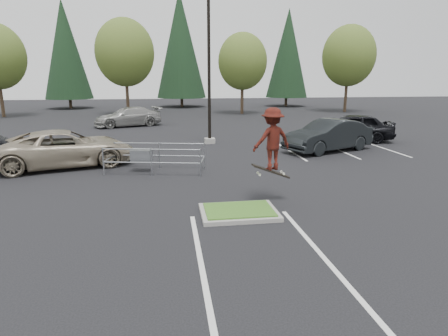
{
  "coord_description": "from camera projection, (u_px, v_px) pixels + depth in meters",
  "views": [
    {
      "loc": [
        -1.94,
        -10.03,
        3.87
      ],
      "look_at": [
        -0.21,
        1.5,
        1.03
      ],
      "focal_mm": 30.0,
      "sensor_mm": 36.0,
      "label": 1
    }
  ],
  "objects": [
    {
      "name": "ground",
      "position": [
        239.0,
        214.0,
        10.83
      ],
      "size": [
        120.0,
        120.0,
        0.0
      ],
      "primitive_type": "plane",
      "color": "black",
      "rests_on": "ground"
    },
    {
      "name": "grass_median",
      "position": [
        239.0,
        212.0,
        10.81
      ],
      "size": [
        2.2,
        1.6,
        0.16
      ],
      "color": "#9B9790",
      "rests_on": "ground"
    },
    {
      "name": "stall_lines",
      "position": [
        183.0,
        167.0,
        16.42
      ],
      "size": [
        22.62,
        17.6,
        0.01
      ],
      "color": "silver",
      "rests_on": "ground"
    },
    {
      "name": "light_pole",
      "position": [
        209.0,
        64.0,
        21.35
      ],
      "size": [
        0.7,
        0.6,
        10.12
      ],
      "color": "#9B9790",
      "rests_on": "ground"
    },
    {
      "name": "decid_b",
      "position": [
        125.0,
        55.0,
        37.86
      ],
      "size": [
        5.89,
        5.89,
        9.64
      ],
      "color": "#38281C",
      "rests_on": "ground"
    },
    {
      "name": "decid_c",
      "position": [
        242.0,
        63.0,
        39.11
      ],
      "size": [
        5.12,
        5.12,
        8.38
      ],
      "color": "#38281C",
      "rests_on": "ground"
    },
    {
      "name": "decid_d",
      "position": [
        348.0,
        58.0,
        41.17
      ],
      "size": [
        5.76,
        5.76,
        9.43
      ],
      "color": "#38281C",
      "rests_on": "ground"
    },
    {
      "name": "conif_a",
      "position": [
        65.0,
        50.0,
        45.55
      ],
      "size": [
        5.72,
        5.72,
        13.0
      ],
      "color": "#38281C",
      "rests_on": "ground"
    },
    {
      "name": "conif_b",
      "position": [
        180.0,
        45.0,
        47.87
      ],
      "size": [
        6.38,
        6.38,
        14.5
      ],
      "color": "#38281C",
      "rests_on": "ground"
    },
    {
      "name": "conif_c",
      "position": [
        288.0,
        54.0,
        49.17
      ],
      "size": [
        5.5,
        5.5,
        12.5
      ],
      "color": "#38281C",
      "rests_on": "ground"
    },
    {
      "name": "cart_corral",
      "position": [
        145.0,
        155.0,
        15.56
      ],
      "size": [
        4.2,
        2.23,
        1.13
      ],
      "rotation": [
        0.0,
        0.0,
        -0.21
      ],
      "color": "#919499",
      "rests_on": "ground"
    },
    {
      "name": "skateboarder",
      "position": [
        272.0,
        140.0,
        11.49
      ],
      "size": [
        1.39,
        1.01,
        2.23
      ],
      "rotation": [
        0.0,
        0.0,
        3.4
      ],
      "color": "black",
      "rests_on": "ground"
    },
    {
      "name": "car_l_tan",
      "position": [
        64.0,
        148.0,
        16.42
      ],
      "size": [
        6.34,
        4.22,
        1.62
      ],
      "primitive_type": "imported",
      "rotation": [
        0.0,
        0.0,
        1.86
      ],
      "color": "gray",
      "rests_on": "ground"
    },
    {
      "name": "car_r_charc",
      "position": [
        328.0,
        135.0,
        19.9
      ],
      "size": [
        5.37,
        3.59,
        1.67
      ],
      "primitive_type": "imported",
      "rotation": [
        0.0,
        0.0,
        5.11
      ],
      "color": "black",
      "rests_on": "ground"
    },
    {
      "name": "car_r_black",
      "position": [
        352.0,
        127.0,
        23.01
      ],
      "size": [
        5.36,
        3.22,
        1.71
      ],
      "primitive_type": "imported",
      "rotation": [
        0.0,
        0.0,
        4.46
      ],
      "color": "black",
      "rests_on": "ground"
    },
    {
      "name": "car_far_silver",
      "position": [
        129.0,
        117.0,
        29.94
      ],
      "size": [
        5.67,
        3.85,
        1.52
      ],
      "primitive_type": "imported",
      "rotation": [
        0.0,
        0.0,
        5.07
      ],
      "color": "#999894",
      "rests_on": "ground"
    }
  ]
}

